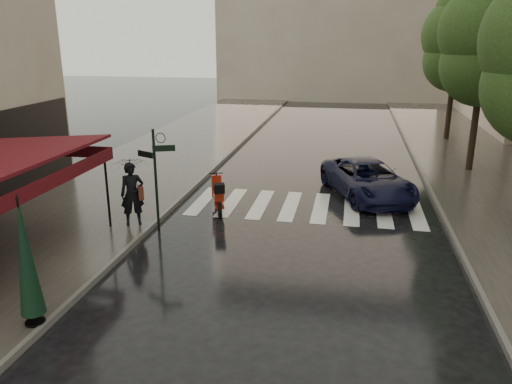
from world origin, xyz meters
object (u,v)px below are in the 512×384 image
(pedestrian_with_umbrella, at_px, (131,170))
(parked_car, at_px, (367,179))
(parasol_front, at_px, (26,257))
(scooter, at_px, (218,196))

(pedestrian_with_umbrella, height_order, parked_car, pedestrian_with_umbrella)
(parked_car, distance_m, parasol_front, 12.17)
(scooter, xyz_separation_m, parasol_front, (-1.79, -7.50, 1.01))
(parasol_front, bearing_deg, pedestrian_with_umbrella, 93.57)
(scooter, height_order, parked_car, parked_car)
(pedestrian_with_umbrella, bearing_deg, scooter, 13.60)
(scooter, bearing_deg, parasol_front, -123.43)
(parked_car, bearing_deg, pedestrian_with_umbrella, -169.67)
(parasol_front, bearing_deg, scooter, 76.54)
(pedestrian_with_umbrella, distance_m, parasol_front, 5.59)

